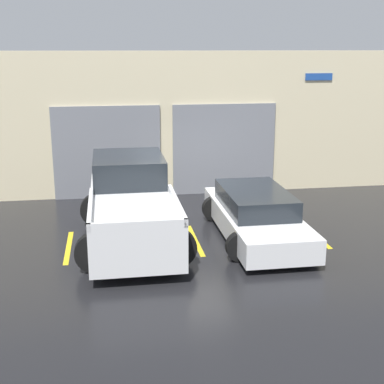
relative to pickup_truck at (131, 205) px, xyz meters
name	(u,v)px	position (x,y,z in m)	size (l,w,h in m)	color
ground_plane	(187,223)	(1.53, 1.06, -0.89)	(28.00, 28.00, 0.00)	black
shophouse_building	(171,124)	(1.53, 4.35, 1.33)	(17.19, 0.68, 4.50)	beige
pickup_truck	(131,205)	(0.00, 0.00, 0.00)	(2.60, 5.02, 1.90)	white
sedan_white	(256,215)	(3.06, -0.26, -0.32)	(2.18, 4.71, 1.19)	white
parking_stripe_far_left	(69,247)	(-1.53, -0.29, -0.89)	(0.12, 2.20, 0.01)	gold
parking_stripe_left	(195,240)	(1.53, -0.29, -0.89)	(0.12, 2.20, 0.01)	gold
parking_stripe_centre	(313,233)	(4.59, -0.29, -0.89)	(0.12, 2.20, 0.01)	gold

